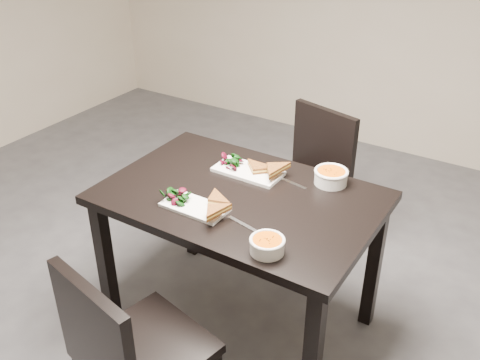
{
  "coord_description": "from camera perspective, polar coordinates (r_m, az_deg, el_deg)",
  "views": [
    {
      "loc": [
        1.31,
        -1.53,
        1.97
      ],
      "look_at": [
        0.24,
        0.18,
        0.82
      ],
      "focal_mm": 40.15,
      "sensor_mm": 36.0,
      "label": 1
    }
  ],
  "objects": [
    {
      "name": "sandwich_far",
      "position": [
        2.46,
        1.97,
        1.09
      ],
      "size": [
        0.2,
        0.2,
        0.05
      ],
      "primitive_type": null,
      "rotation": [
        0.0,
        0.0,
        0.77
      ],
      "color": "brown",
      "rests_on": "plate_far"
    },
    {
      "name": "salad_far",
      "position": [
        2.55,
        -1.06,
        2.09
      ],
      "size": [
        0.1,
        0.09,
        0.04
      ],
      "primitive_type": null,
      "color": "black",
      "rests_on": "plate_far"
    },
    {
      "name": "cutlery_near",
      "position": [
        2.15,
        0.54,
        -4.84
      ],
      "size": [
        0.18,
        0.05,
        0.0
      ],
      "primitive_type": "cube",
      "rotation": [
        0.0,
        0.0,
        -0.21
      ],
      "color": "silver",
      "rests_on": "table"
    },
    {
      "name": "soup_bowl_near",
      "position": [
        1.99,
        2.91,
        -6.85
      ],
      "size": [
        0.13,
        0.13,
        0.06
      ],
      "color": "white",
      "rests_on": "table"
    },
    {
      "name": "ground",
      "position": [
        2.82,
        -6.35,
        -14.88
      ],
      "size": [
        5.0,
        5.0,
        0.0
      ],
      "primitive_type": "plane",
      "color": "#47474C",
      "rests_on": "ground"
    },
    {
      "name": "plate_near",
      "position": [
        2.26,
        -4.82,
        -2.86
      ],
      "size": [
        0.28,
        0.14,
        0.01
      ],
      "primitive_type": "cube",
      "color": "white",
      "rests_on": "table"
    },
    {
      "name": "soup_bowl_far",
      "position": [
        2.45,
        9.65,
        0.44
      ],
      "size": [
        0.15,
        0.15,
        0.07
      ],
      "color": "white",
      "rests_on": "table"
    },
    {
      "name": "table",
      "position": [
        2.41,
        -0.0,
        -3.49
      ],
      "size": [
        1.2,
        0.8,
        0.75
      ],
      "color": "black",
      "rests_on": "ground"
    },
    {
      "name": "plate_far",
      "position": [
        2.52,
        0.86,
        0.92
      ],
      "size": [
        0.32,
        0.16,
        0.02
      ],
      "primitive_type": "cube",
      "color": "white",
      "rests_on": "table"
    },
    {
      "name": "cutlery_far",
      "position": [
        2.45,
        5.32,
        -0.22
      ],
      "size": [
        0.18,
        0.05,
        0.0
      ],
      "primitive_type": "cube",
      "rotation": [
        0.0,
        0.0,
        -0.17
      ],
      "color": "silver",
      "rests_on": "table"
    },
    {
      "name": "chair_far",
      "position": [
        3.08,
        7.36,
        0.62
      ],
      "size": [
        0.51,
        0.51,
        0.85
      ],
      "rotation": [
        0.0,
        0.0,
        -0.26
      ],
      "color": "black",
      "rests_on": "ground"
    },
    {
      "name": "salad_near",
      "position": [
        2.3,
        -6.85,
        -1.58
      ],
      "size": [
        0.09,
        0.08,
        0.04
      ],
      "primitive_type": null,
      "color": "black",
      "rests_on": "plate_near"
    },
    {
      "name": "sandwich_near",
      "position": [
        2.22,
        -3.27,
        -2.51
      ],
      "size": [
        0.17,
        0.14,
        0.05
      ],
      "primitive_type": null,
      "rotation": [
        0.0,
        0.0,
        0.29
      ],
      "color": "brown",
      "rests_on": "plate_near"
    },
    {
      "name": "chair_near",
      "position": [
        2.06,
        -11.86,
        -17.3
      ],
      "size": [
        0.5,
        0.5,
        0.85
      ],
      "rotation": [
        0.0,
        0.0,
        -0.21
      ],
      "color": "black",
      "rests_on": "ground"
    }
  ]
}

